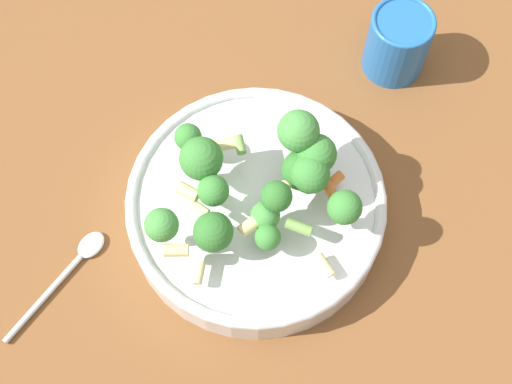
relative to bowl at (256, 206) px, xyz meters
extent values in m
plane|color=brown|center=(0.00, 0.00, -0.03)|extent=(3.00, 3.00, 0.00)
cylinder|color=silver|center=(0.00, 0.00, -0.01)|extent=(0.30, 0.30, 0.05)
torus|color=silver|center=(0.00, 0.00, 0.02)|extent=(0.30, 0.30, 0.01)
cylinder|color=#8CB766|center=(-0.05, 0.03, 0.03)|extent=(0.01, 0.01, 0.02)
sphere|color=#3D8438|center=(-0.05, 0.03, 0.05)|extent=(0.03, 0.03, 0.03)
cylinder|color=#8CB766|center=(-0.03, 0.02, 0.03)|extent=(0.01, 0.01, 0.01)
sphere|color=#479342|center=(-0.03, 0.02, 0.05)|extent=(0.03, 0.03, 0.03)
cylinder|color=#8CB766|center=(0.02, 0.04, 0.05)|extent=(0.01, 0.01, 0.01)
sphere|color=#3D8438|center=(0.02, 0.04, 0.07)|extent=(0.03, 0.03, 0.03)
cylinder|color=#8CB766|center=(0.06, 0.02, 0.04)|extent=(0.02, 0.02, 0.03)
sphere|color=#3D8438|center=(0.06, 0.02, 0.08)|extent=(0.05, 0.05, 0.05)
cylinder|color=#8CB766|center=(-0.02, -0.07, 0.05)|extent=(0.01, 0.01, 0.02)
sphere|color=#3D8438|center=(-0.02, -0.07, 0.07)|extent=(0.04, 0.04, 0.04)
cylinder|color=#8CB766|center=(-0.02, -0.05, 0.03)|extent=(0.02, 0.02, 0.02)
sphere|color=#33722D|center=(-0.02, -0.05, 0.06)|extent=(0.05, 0.05, 0.05)
cylinder|color=#8CB766|center=(-0.09, -0.04, 0.05)|extent=(0.01, 0.01, 0.02)
sphere|color=#3D8438|center=(-0.09, -0.04, 0.07)|extent=(0.04, 0.04, 0.04)
cylinder|color=#8CB766|center=(0.00, -0.06, 0.06)|extent=(0.02, 0.02, 0.02)
sphere|color=#479342|center=(0.00, -0.06, 0.10)|extent=(0.05, 0.05, 0.05)
cylinder|color=#8CB766|center=(0.03, 0.10, 0.05)|extent=(0.01, 0.01, 0.01)
sphere|color=#479342|center=(0.03, 0.10, 0.07)|extent=(0.04, 0.04, 0.04)
cylinder|color=#8CB766|center=(-0.03, -0.07, 0.05)|extent=(0.02, 0.02, 0.02)
sphere|color=#3D8438|center=(-0.03, -0.07, 0.08)|extent=(0.04, 0.04, 0.04)
cylinder|color=#8CB766|center=(0.09, 0.01, 0.04)|extent=(0.01, 0.01, 0.02)
sphere|color=#3D8438|center=(0.09, 0.01, 0.06)|extent=(0.03, 0.03, 0.03)
cylinder|color=#8CB766|center=(-0.01, 0.07, 0.04)|extent=(0.01, 0.01, 0.01)
sphere|color=#33722D|center=(-0.01, 0.07, 0.06)|extent=(0.04, 0.04, 0.04)
cylinder|color=#8CB766|center=(-0.04, -0.04, 0.05)|extent=(0.01, 0.01, 0.02)
sphere|color=#3D8438|center=(-0.04, -0.04, 0.07)|extent=(0.04, 0.04, 0.04)
cylinder|color=#8CB766|center=(-0.03, 0.00, 0.05)|extent=(0.01, 0.01, 0.02)
sphere|color=#33722D|center=(-0.03, 0.00, 0.08)|extent=(0.03, 0.03, 0.03)
cylinder|color=beige|center=(-0.11, 0.01, 0.03)|extent=(0.03, 0.02, 0.01)
cylinder|color=beige|center=(0.02, 0.06, 0.06)|extent=(0.02, 0.01, 0.01)
cylinder|color=orange|center=(-0.05, -0.07, 0.03)|extent=(0.01, 0.02, 0.01)
cylinder|color=orange|center=(-0.06, -0.06, 0.05)|extent=(0.02, 0.02, 0.01)
cylinder|color=beige|center=(0.06, -0.01, 0.06)|extent=(0.03, 0.03, 0.01)
cylinder|color=beige|center=(-0.03, 0.03, 0.06)|extent=(0.02, 0.03, 0.01)
cylinder|color=beige|center=(0.05, 0.06, 0.06)|extent=(0.03, 0.02, 0.01)
cylinder|color=beige|center=(-0.02, 0.11, 0.03)|extent=(0.02, 0.03, 0.01)
cylinder|color=beige|center=(0.01, 0.11, 0.06)|extent=(0.03, 0.03, 0.01)
cylinder|color=#729E4C|center=(-0.06, 0.00, 0.05)|extent=(0.03, 0.02, 0.01)
cylinder|color=beige|center=(-0.02, -0.01, 0.06)|extent=(0.01, 0.02, 0.01)
cylinder|color=#729E4C|center=(0.05, -0.02, 0.06)|extent=(0.02, 0.02, 0.01)
cylinder|color=#2366B2|center=(0.02, -0.28, 0.02)|extent=(0.08, 0.08, 0.09)
torus|color=#2366B2|center=(0.02, -0.28, 0.06)|extent=(0.08, 0.08, 0.01)
cylinder|color=silver|center=(0.10, 0.24, -0.02)|extent=(0.02, 0.12, 0.01)
ellipsoid|color=silver|center=(0.11, 0.16, -0.02)|extent=(0.03, 0.04, 0.01)
camera|label=1|loc=(-0.22, 0.23, 0.76)|focal=50.00mm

